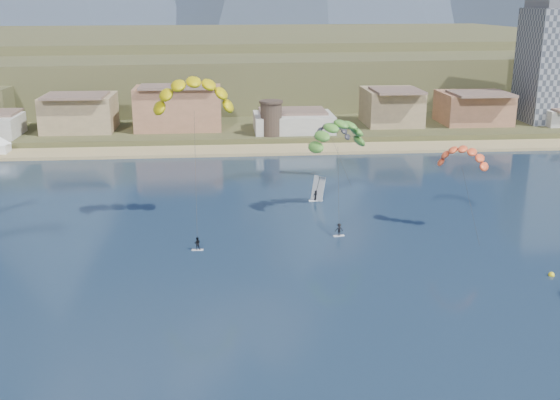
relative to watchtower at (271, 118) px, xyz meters
name	(u,v)px	position (x,y,z in m)	size (l,w,h in m)	color
beach	(253,150)	(-5.00, -8.00, -6.12)	(2200.00, 12.00, 0.90)	tan
land	(228,39)	(-5.00, 446.00, -6.37)	(2200.00, 900.00, 4.00)	brown
foothills	(292,62)	(17.39, 118.47, 2.71)	(940.00, 210.00, 18.00)	brown
town	(89,109)	(-45.00, 8.00, 1.63)	(400.00, 24.00, 12.00)	beige
watchtower	(271,118)	(0.00, 0.00, 0.00)	(5.82, 5.82, 8.60)	#47382D
kitesurfer_yellow	(193,90)	(-16.21, -61.33, 14.96)	(13.16, 14.93, 25.01)	silver
kitesurfer_green	(338,131)	(6.51, -57.86, 7.69)	(11.58, 15.66, 17.95)	silver
distant_kite_dark	(332,128)	(9.48, -34.23, 3.63)	(7.89, 6.45, 13.17)	#262626
distant_kite_orange	(463,153)	(23.98, -67.04, 5.73)	(8.32, 7.47, 15.15)	#262626
windsurfer	(317,193)	(4.33, -49.92, -4.96)	(2.52, 2.74, 4.42)	silver
buoy	(551,275)	(29.96, -85.91, -6.23)	(0.79, 0.79, 0.79)	yellow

